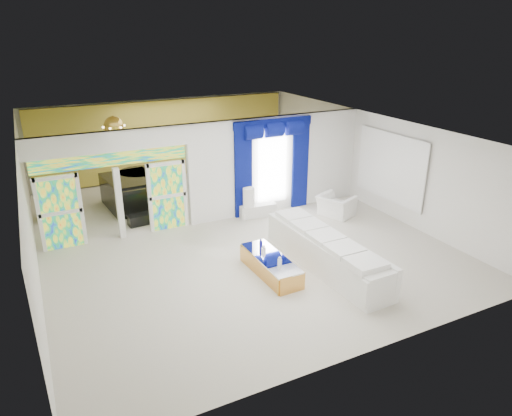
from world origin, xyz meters
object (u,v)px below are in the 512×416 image
coffee_table (271,266)px  console_table (258,210)px  white_sofa (326,253)px  armchair (336,206)px  grand_piano (131,192)px

coffee_table → console_table: coffee_table is taller
white_sofa → armchair: (2.20, 2.63, -0.06)m
coffee_table → armchair: (3.55, 2.33, 0.11)m
console_table → white_sofa: bearing=-90.1°
white_sofa → grand_piano: bearing=115.8°
armchair → grand_piano: bearing=34.2°
console_table → armchair: bearing=-25.5°
white_sofa → armchair: white_sofa is taller
console_table → grand_piano: grand_piano is taller
white_sofa → coffee_table: (-1.35, 0.30, -0.17)m
white_sofa → grand_piano: 7.09m
coffee_table → console_table: size_ratio=1.70×
white_sofa → coffee_table: size_ratio=2.09×
coffee_table → console_table: bearing=68.2°
white_sofa → console_table: (0.00, 3.68, -0.20)m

